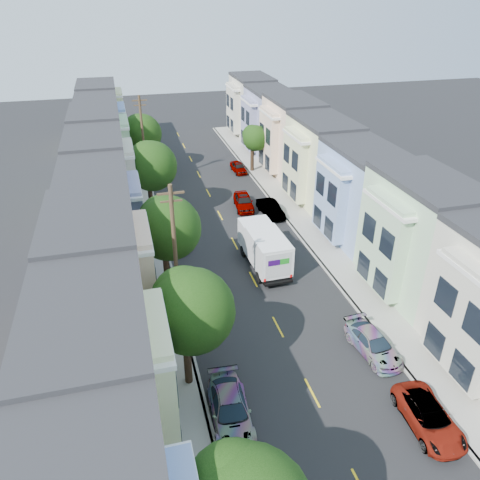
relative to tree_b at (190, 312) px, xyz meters
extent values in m
plane|color=black|center=(6.30, 3.47, -5.06)|extent=(160.00, 160.00, 0.00)
cube|color=black|center=(6.30, 18.47, -5.05)|extent=(12.00, 70.00, 0.02)
cube|color=gray|center=(0.25, 18.47, -4.99)|extent=(0.30, 70.00, 0.15)
cube|color=gray|center=(12.35, 18.47, -4.99)|extent=(0.30, 70.00, 0.15)
cube|color=gray|center=(-1.05, 18.47, -4.99)|extent=(2.60, 70.00, 0.15)
cube|color=gray|center=(13.65, 18.47, -4.99)|extent=(2.60, 70.00, 0.15)
cube|color=gold|center=(6.30, 18.47, -5.06)|extent=(0.12, 70.00, 0.01)
cube|color=#86A1D2|center=(-4.85, 18.47, -5.06)|extent=(5.00, 70.00, 8.50)
cube|color=#86A1D2|center=(17.45, 18.47, -5.06)|extent=(5.00, 70.00, 8.50)
cylinder|color=black|center=(-0.30, 0.00, -3.34)|extent=(0.44, 0.44, 3.44)
sphere|color=#284C15|center=(0.00, 0.00, 0.02)|extent=(4.70, 4.70, 4.70)
cylinder|color=black|center=(-0.30, 9.94, -3.34)|extent=(0.44, 0.44, 3.44)
sphere|color=#284C15|center=(0.00, 9.94, 0.02)|extent=(4.70, 4.70, 4.70)
cylinder|color=black|center=(-0.30, 22.29, -3.15)|extent=(0.44, 0.44, 3.83)
sphere|color=#284C15|center=(0.00, 22.29, 0.41)|extent=(4.70, 4.70, 4.70)
cylinder|color=black|center=(-0.30, 35.79, -3.47)|extent=(0.44, 0.44, 3.19)
sphere|color=#284C15|center=(0.00, 35.79, -0.23)|extent=(4.70, 4.70, 4.70)
cylinder|color=black|center=(12.90, 32.89, -3.53)|extent=(0.44, 0.44, 3.07)
sphere|color=#284C15|center=(13.20, 32.89, -0.91)|extent=(3.10, 3.10, 3.10)
cylinder|color=#42301E|center=(0.00, 5.47, -0.06)|extent=(0.26, 0.26, 10.00)
cube|color=#42301E|center=(0.00, 5.47, 4.54)|extent=(1.60, 0.12, 0.12)
cylinder|color=#42301E|center=(0.00, 31.47, -0.06)|extent=(0.26, 0.26, 10.00)
cube|color=#42301E|center=(0.00, 31.47, 4.54)|extent=(1.60, 0.12, 0.12)
cube|color=white|center=(7.70, 10.23, -3.11)|extent=(2.51, 4.50, 2.46)
cube|color=white|center=(7.70, 13.52, -3.21)|extent=(2.51, 2.09, 2.26)
cube|color=black|center=(7.70, 11.17, -4.47)|extent=(2.31, 6.46, 0.25)
cube|color=#2D0A51|center=(7.33, 7.98, -2.82)|extent=(0.94, 0.04, 0.46)
cube|color=#198C1E|center=(8.17, 7.98, -2.82)|extent=(0.73, 0.04, 0.46)
cylinder|color=black|center=(6.57, 8.99, -4.59)|extent=(0.29, 0.94, 0.94)
cylinder|color=black|center=(8.83, 8.99, -4.59)|extent=(0.29, 0.94, 0.94)
cylinder|color=black|center=(6.57, 13.21, -4.59)|extent=(0.29, 0.94, 0.94)
cylinder|color=black|center=(8.83, 13.21, -4.59)|extent=(0.29, 0.94, 0.94)
imported|color=black|center=(9.04, 22.60, -4.32)|extent=(2.25, 4.76, 1.49)
imported|color=black|center=(1.40, -3.14, -4.34)|extent=(2.31, 4.94, 1.45)
imported|color=#9FA6B4|center=(1.40, 5.90, -4.32)|extent=(2.14, 4.72, 1.49)
imported|color=#481207|center=(1.40, 16.53, -4.45)|extent=(1.75, 4.12, 1.23)
imported|color=slate|center=(11.20, -6.16, -4.42)|extent=(2.41, 4.79, 1.30)
imported|color=white|center=(11.20, -0.37, -4.39)|extent=(2.31, 4.63, 1.34)
imported|color=black|center=(11.20, 20.26, -4.36)|extent=(1.89, 4.33, 1.40)
imported|color=black|center=(11.20, 33.05, -4.46)|extent=(1.62, 3.82, 1.22)
cylinder|color=black|center=(11.61, -5.97, -4.73)|extent=(0.12, 0.67, 0.67)
cylinder|color=black|center=(11.61, -7.43, -4.73)|extent=(0.12, 0.67, 0.67)
cube|color=black|center=(11.61, -6.70, -4.54)|extent=(0.23, 1.14, 0.19)
cube|color=#B2B2B2|center=(11.61, -6.44, -4.34)|extent=(0.29, 0.46, 0.23)
camera|label=1|loc=(-2.47, -19.92, 15.14)|focal=35.00mm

